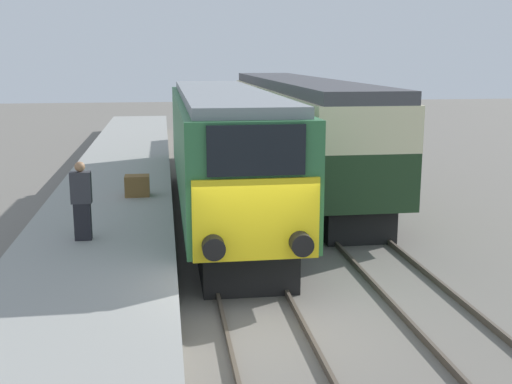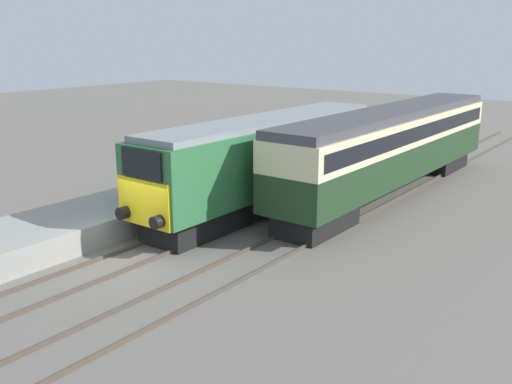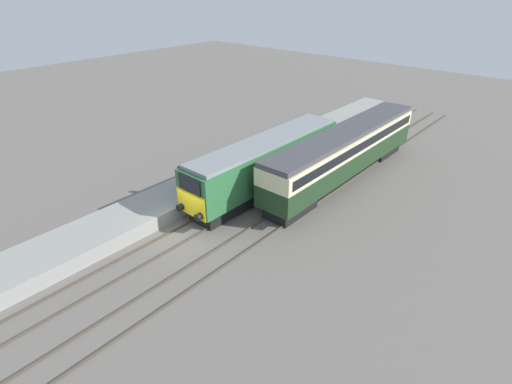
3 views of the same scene
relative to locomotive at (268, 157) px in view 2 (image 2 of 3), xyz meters
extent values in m
plane|color=slate|center=(0.00, -7.91, -2.20)|extent=(120.00, 120.00, 0.00)
cube|color=gray|center=(-3.30, 0.09, -1.74)|extent=(3.50, 50.00, 0.93)
cube|color=#4C4238|center=(-0.72, -2.91, -2.13)|extent=(0.07, 60.00, 0.14)
cube|color=#4C4238|center=(0.72, -2.91, -2.13)|extent=(0.07, 60.00, 0.14)
cube|color=#4C4238|center=(2.68, -2.91, -2.13)|extent=(0.07, 60.00, 0.14)
cube|color=#4C4238|center=(4.12, -2.91, -2.13)|extent=(0.07, 60.00, 0.14)
cube|color=black|center=(0.00, -4.59, -1.70)|extent=(2.03, 4.00, 1.00)
cube|color=black|center=(0.00, 4.67, -1.70)|extent=(2.03, 4.00, 1.00)
cube|color=#2D6B3D|center=(0.00, 0.04, 0.15)|extent=(2.70, 14.26, 2.70)
cube|color=yellow|center=(0.00, -7.13, -0.39)|extent=(2.48, 0.10, 1.62)
cube|color=black|center=(0.00, -7.13, 0.96)|extent=(1.89, 0.10, 0.97)
cube|color=gray|center=(0.00, 0.04, 1.62)|extent=(2.38, 13.69, 0.24)
cylinder|color=black|center=(-0.85, -7.34, -0.85)|extent=(0.44, 0.35, 0.44)
cylinder|color=black|center=(0.85, -7.34, -0.85)|extent=(0.44, 0.35, 0.44)
cube|color=black|center=(3.40, -1.50, -1.73)|extent=(1.89, 3.60, 0.95)
cube|color=black|center=(3.40, 11.92, -1.73)|extent=(1.89, 3.60, 0.95)
cube|color=#1E381E|center=(3.40, 5.21, -0.49)|extent=(2.70, 17.82, 1.54)
cube|color=beige|center=(3.40, 5.21, 0.89)|extent=(2.71, 17.82, 1.21)
cube|color=black|center=(3.40, 5.21, 0.89)|extent=(2.75, 17.11, 0.66)
cube|color=#424247|center=(3.40, 5.21, 1.67)|extent=(2.48, 17.82, 0.36)
cube|color=black|center=(-3.55, -4.95, -0.86)|extent=(0.36, 0.24, 0.83)
cube|color=#333338|center=(-3.55, -4.95, -0.10)|extent=(0.44, 0.26, 0.69)
sphere|color=#9E704C|center=(-3.55, -4.95, 0.36)|extent=(0.22, 0.22, 0.22)
cube|color=brown|center=(-2.54, -0.52, -0.97)|extent=(0.70, 0.56, 0.60)
camera|label=1|loc=(-1.71, -19.01, 2.70)|focal=45.00mm
camera|label=2|loc=(14.21, -19.52, 5.00)|focal=40.00mm
camera|label=3|loc=(16.70, -20.34, 11.76)|focal=28.00mm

